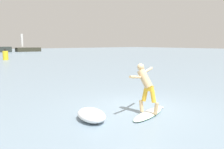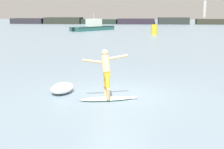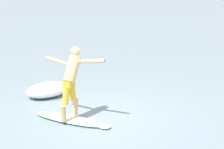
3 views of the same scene
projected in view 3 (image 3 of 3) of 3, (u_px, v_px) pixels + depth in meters
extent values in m
plane|color=#788FA1|center=(102.00, 117.00, 13.20)|extent=(200.00, 200.00, 0.00)
ellipsoid|color=white|center=(70.00, 119.00, 12.93)|extent=(2.01, 1.01, 0.09)
ellipsoid|color=white|center=(105.00, 127.00, 12.47)|extent=(0.34, 0.34, 0.07)
ellipsoid|color=#339E56|center=(70.00, 119.00, 12.93)|extent=(2.02, 1.03, 0.04)
cone|color=black|center=(43.00, 118.00, 13.33)|extent=(0.06, 0.06, 0.14)
cone|color=black|center=(44.00, 120.00, 13.15)|extent=(0.06, 0.06, 0.14)
cone|color=black|center=(51.00, 117.00, 13.39)|extent=(0.06, 0.06, 0.14)
cylinder|color=#D6B27E|center=(75.00, 106.00, 13.10)|extent=(0.18, 0.21, 0.41)
cylinder|color=yellow|center=(72.00, 92.00, 12.88)|extent=(0.21, 0.26, 0.45)
cylinder|color=#D6B27E|center=(63.00, 113.00, 12.63)|extent=(0.18, 0.21, 0.41)
cylinder|color=yellow|center=(66.00, 96.00, 12.62)|extent=(0.21, 0.26, 0.45)
cube|color=yellow|center=(69.00, 84.00, 12.67)|extent=(0.27, 0.31, 0.16)
cylinder|color=#D6B27E|center=(72.00, 69.00, 12.73)|extent=(0.44, 0.63, 0.70)
sphere|color=#D6B27E|center=(75.00, 52.00, 12.76)|extent=(0.23, 0.23, 0.23)
cylinder|color=#D6B27E|center=(58.00, 61.00, 13.01)|extent=(0.69, 0.29, 0.21)
cylinder|color=#D6B27E|center=(92.00, 61.00, 12.55)|extent=(0.69, 0.29, 0.20)
ellipsoid|color=white|center=(47.00, 90.00, 14.69)|extent=(0.98, 1.37, 0.38)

